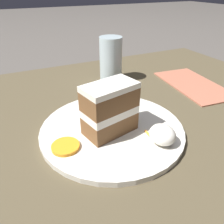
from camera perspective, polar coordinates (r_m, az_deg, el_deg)
name	(u,v)px	position (r m, az deg, el deg)	size (l,w,h in m)	color
ground_plane	(124,130)	(0.53, 3.19, -4.75)	(6.00, 6.00, 0.00)	#4C4742
dining_table	(124,126)	(0.52, 3.23, -3.70)	(0.91, 1.17, 0.02)	#4C422D
plate	(112,129)	(0.48, 0.00, -4.42)	(0.31, 0.31, 0.01)	silver
cake_slice	(110,109)	(0.43, -0.56, 0.80)	(0.08, 0.12, 0.11)	brown
cream_dollop	(162,135)	(0.43, 13.02, -5.76)	(0.05, 0.05, 0.04)	white
orange_garnish	(66,146)	(0.43, -12.05, -8.81)	(0.05, 0.05, 0.01)	orange
carrot_shreds_scatter	(134,117)	(0.51, 5.74, -1.33)	(0.14, 0.06, 0.00)	orange
drinking_glass	(111,62)	(0.72, -0.31, 12.87)	(0.07, 0.07, 0.14)	silver
menu_card	(193,84)	(0.74, 20.45, 6.78)	(0.14, 0.26, 0.00)	#B2664C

